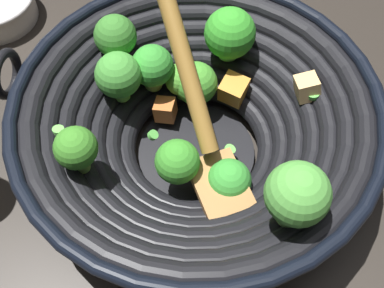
{
  "coord_description": "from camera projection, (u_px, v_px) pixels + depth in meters",
  "views": [
    {
      "loc": [
        0.07,
        -0.27,
        0.47
      ],
      "look_at": [
        -0.0,
        -0.0,
        0.03
      ],
      "focal_mm": 44.64,
      "sensor_mm": 36.0,
      "label": 1
    }
  ],
  "objects": [
    {
      "name": "wok",
      "position": [
        196.0,
        121.0,
        0.49
      ],
      "size": [
        0.41,
        0.38,
        0.21
      ],
      "color": "black",
      "rests_on": "ground"
    },
    {
      "name": "ground_plane",
      "position": [
        196.0,
        155.0,
        0.55
      ],
      "size": [
        4.0,
        4.0,
        0.0
      ],
      "primitive_type": "plane",
      "color": "#28231E"
    }
  ]
}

